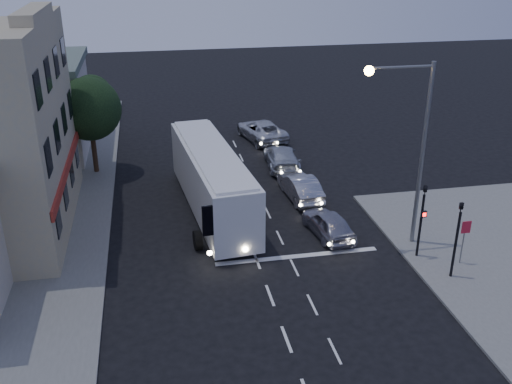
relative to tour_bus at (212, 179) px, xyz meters
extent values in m
plane|color=black|center=(1.41, -7.79, -1.97)|extent=(120.00, 120.00, 0.00)
cube|color=silver|center=(1.41, -11.79, -1.97)|extent=(0.12, 1.60, 0.01)
cube|color=silver|center=(1.41, -8.79, -1.97)|extent=(0.12, 1.60, 0.01)
cube|color=silver|center=(1.41, -5.79, -1.97)|extent=(0.12, 1.60, 0.01)
cube|color=silver|center=(1.41, -2.79, -1.97)|extent=(0.12, 1.60, 0.01)
cube|color=silver|center=(1.41, 0.21, -1.97)|extent=(0.12, 1.60, 0.01)
cube|color=silver|center=(1.41, 3.21, -1.97)|extent=(0.12, 1.60, 0.01)
cube|color=silver|center=(1.41, 6.21, -1.97)|extent=(0.12, 1.60, 0.01)
cube|color=silver|center=(1.41, 9.21, -1.97)|extent=(0.12, 1.60, 0.01)
cube|color=silver|center=(3.01, -12.79, -1.97)|extent=(0.10, 1.50, 0.01)
cube|color=silver|center=(3.01, -9.79, -1.97)|extent=(0.10, 1.50, 0.01)
cube|color=silver|center=(3.01, -6.79, -1.97)|extent=(0.10, 1.50, 0.01)
cube|color=silver|center=(3.01, -3.79, -1.97)|extent=(0.10, 1.50, 0.01)
cube|color=silver|center=(3.01, -0.79, -1.97)|extent=(0.10, 1.50, 0.01)
cube|color=silver|center=(3.01, 2.21, -1.97)|extent=(0.10, 1.50, 0.01)
cube|color=silver|center=(3.01, 5.21, -1.97)|extent=(0.10, 1.50, 0.01)
cube|color=silver|center=(3.01, 8.21, -1.97)|extent=(0.10, 1.50, 0.01)
cube|color=silver|center=(3.01, 11.21, -1.97)|extent=(0.10, 1.50, 0.01)
cube|color=silver|center=(3.41, -5.79, -1.97)|extent=(8.00, 0.35, 0.01)
cube|color=white|center=(0.00, 0.00, -0.04)|extent=(3.65, 12.05, 3.16)
cube|color=white|center=(0.00, 0.00, 1.59)|extent=(3.22, 11.61, 0.18)
cube|color=black|center=(0.00, -5.88, 0.45)|extent=(2.27, 0.35, 1.48)
cube|color=black|center=(1.25, 0.49, 0.60)|extent=(1.03, 9.84, 0.89)
cube|color=black|center=(-1.25, 0.49, 0.60)|extent=(1.03, 9.84, 0.89)
cube|color=maroon|center=(1.26, 0.99, -0.49)|extent=(0.58, 5.41, 1.38)
cube|color=maroon|center=(-1.26, 0.99, -0.49)|extent=(0.58, 5.41, 1.38)
cylinder|color=black|center=(-1.24, -4.15, -1.48)|extent=(0.44, 1.02, 0.99)
cylinder|color=black|center=(1.24, -4.15, -1.48)|extent=(0.44, 1.02, 0.99)
cylinder|color=black|center=(-1.24, 2.47, -1.48)|extent=(0.44, 1.02, 0.99)
cylinder|color=black|center=(1.24, 2.47, -1.48)|extent=(0.44, 1.02, 0.99)
cylinder|color=black|center=(-1.24, 4.15, -1.48)|extent=(0.44, 1.02, 0.99)
cylinder|color=black|center=(1.24, 4.15, -1.48)|extent=(0.44, 1.02, 0.99)
cylinder|color=#FFF2CC|center=(-0.84, -5.95, -1.23)|extent=(0.26, 0.08, 0.26)
cylinder|color=#FFF2CC|center=(0.84, -5.95, -1.23)|extent=(0.26, 0.08, 0.26)
imported|color=#9898A7|center=(5.51, -3.99, -1.29)|extent=(2.12, 4.15, 1.35)
imported|color=#A7A7AF|center=(5.29, 0.76, -1.25)|extent=(1.84, 4.49, 1.45)
imported|color=#B7BCC5|center=(5.37, 5.90, -1.25)|extent=(2.40, 5.10, 1.44)
imported|color=silver|center=(5.19, 11.84, -1.22)|extent=(3.61, 5.81, 1.50)
cylinder|color=black|center=(9.01, -6.99, -0.25)|extent=(0.12, 0.12, 3.20)
imported|color=black|center=(9.01, -6.99, 1.80)|extent=(0.15, 0.18, 0.90)
cube|color=black|center=(9.01, -7.17, 0.45)|extent=(0.25, 0.12, 0.30)
cube|color=#FF0C0C|center=(9.01, -7.24, 0.45)|extent=(0.16, 0.02, 0.18)
cylinder|color=black|center=(9.71, -8.99, -0.25)|extent=(0.12, 0.12, 3.20)
imported|color=black|center=(9.71, -8.99, 1.80)|extent=(0.18, 0.15, 0.90)
cylinder|color=slate|center=(10.71, -7.99, -0.85)|extent=(0.06, 0.06, 2.00)
cube|color=red|center=(10.71, -8.06, 0.05)|extent=(0.45, 0.03, 0.60)
cylinder|color=slate|center=(9.41, -5.59, 2.65)|extent=(0.20, 0.20, 9.00)
cylinder|color=slate|center=(7.91, -5.59, 6.95)|extent=(3.00, 0.12, 0.12)
sphere|color=#FFBF59|center=(6.41, -5.59, 6.85)|extent=(0.44, 0.44, 0.44)
cube|color=#9F9A84|center=(-8.09, 0.21, 8.40)|extent=(1.00, 12.00, 0.50)
cube|color=#9F9A84|center=(-8.09, 0.21, 8.90)|extent=(1.00, 6.00, 0.50)
cube|color=#A92C22|center=(-7.54, 0.21, 1.15)|extent=(0.15, 12.00, 0.50)
cube|color=black|center=(-7.57, -4.29, 0.35)|extent=(0.06, 1.30, 1.50)
cube|color=black|center=(-7.57, -1.29, 0.35)|extent=(0.06, 1.30, 1.50)
cube|color=black|center=(-7.57, 1.71, 0.35)|extent=(0.06, 1.30, 1.50)
cube|color=black|center=(-7.57, 4.71, 0.35)|extent=(0.06, 1.30, 1.50)
cube|color=black|center=(-7.57, -4.29, 3.35)|extent=(0.06, 1.30, 1.50)
cube|color=black|center=(-7.57, -1.29, 3.35)|extent=(0.06, 1.30, 1.50)
cube|color=black|center=(-7.57, 1.71, 3.35)|extent=(0.06, 1.30, 1.50)
cube|color=black|center=(-7.57, 4.71, 3.35)|extent=(0.06, 1.30, 1.50)
cube|color=black|center=(-7.57, -4.29, 6.35)|extent=(0.06, 1.30, 1.50)
cube|color=black|center=(-7.57, -1.29, 6.35)|extent=(0.06, 1.30, 1.50)
cube|color=black|center=(-7.57, 1.71, 6.35)|extent=(0.06, 1.30, 1.50)
cube|color=black|center=(-7.57, 4.71, 6.35)|extent=(0.06, 1.30, 1.50)
cube|color=#B5B1AB|center=(-12.09, 12.21, 1.15)|extent=(9.00, 9.00, 6.00)
cube|color=#58685D|center=(-12.09, 12.21, 4.40)|extent=(9.40, 9.40, 0.50)
cylinder|color=black|center=(-6.79, 7.21, -0.45)|extent=(0.32, 0.32, 2.80)
sphere|color=black|center=(-6.79, 7.21, 2.35)|extent=(4.00, 4.00, 4.00)
sphere|color=#23421D|center=(-6.59, 7.81, 3.05)|extent=(2.60, 2.60, 2.60)
sphere|color=black|center=(-7.09, 6.61, 2.75)|extent=(2.40, 2.40, 2.40)
camera|label=1|loc=(-3.08, -28.92, 12.03)|focal=40.00mm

